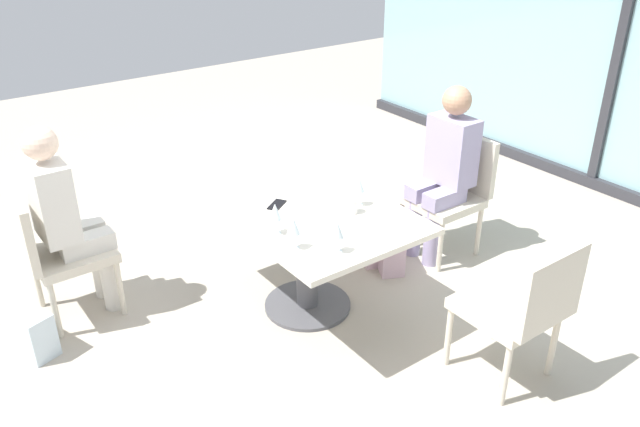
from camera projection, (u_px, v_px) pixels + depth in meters
ground_plane at (308, 306)px, 4.18m from camera, size 12.00×12.00×0.00m
window_wall_backdrop at (620, 53)px, 5.32m from camera, size 5.86×0.10×2.70m
dining_table_main at (307, 231)px, 3.93m from camera, size 1.39×0.93×0.73m
chair_near_window at (453, 188)px, 4.64m from camera, size 0.46×0.51×0.87m
chair_front_left at (53, 248)px, 3.87m from camera, size 0.46×0.50×0.87m
chair_far_right at (523, 305)px, 3.35m from camera, size 0.50×0.46×0.87m
person_near_window at (445, 165)px, 4.49m from camera, size 0.34×0.39×1.26m
person_front_left at (65, 213)px, 3.83m from camera, size 0.34×0.39×1.26m
wine_glass_0 at (275, 212)px, 3.49m from camera, size 0.07×0.07×0.18m
wine_glass_1 at (293, 227)px, 3.34m from camera, size 0.07×0.07×0.18m
wine_glass_2 at (359, 185)px, 3.80m from camera, size 0.07×0.07×0.18m
wine_glass_3 at (337, 230)px, 3.31m from camera, size 0.07×0.07×0.18m
coffee_cup at (351, 206)px, 3.75m from camera, size 0.08×0.08×0.09m
cell_phone_on_table at (277, 205)px, 3.86m from camera, size 0.14×0.16×0.01m
handbag_0 at (389, 250)px, 4.55m from camera, size 0.34×0.28×0.28m
handbag_1 at (30, 332)px, 3.71m from camera, size 0.34×0.25×0.28m
handbag_2 at (370, 242)px, 4.66m from camera, size 0.33×0.24×0.28m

